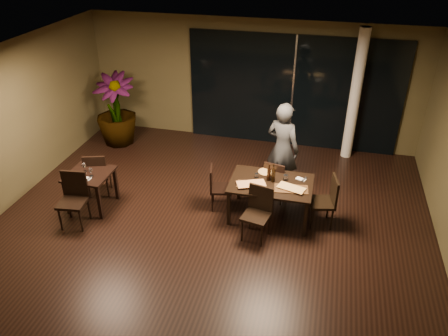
% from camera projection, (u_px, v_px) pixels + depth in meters
% --- Properties ---
extents(ground, '(8.00, 8.00, 0.00)m').
position_uv_depth(ground, '(207.00, 233.00, 7.86)').
color(ground, black).
rests_on(ground, ground).
extents(wall_back, '(8.00, 0.10, 3.00)m').
position_uv_depth(wall_back, '(252.00, 82.00, 10.51)').
color(wall_back, brown).
rests_on(wall_back, ground).
extents(ceiling, '(8.00, 8.00, 0.04)m').
position_uv_depth(ceiling, '(203.00, 70.00, 6.35)').
color(ceiling, silver).
rests_on(ceiling, wall_back).
extents(window_panel, '(5.00, 0.06, 2.70)m').
position_uv_depth(window_panel, '(293.00, 92.00, 10.30)').
color(window_panel, black).
rests_on(window_panel, ground).
extents(column, '(0.24, 0.24, 3.00)m').
position_uv_depth(column, '(355.00, 96.00, 9.68)').
color(column, white).
rests_on(column, ground).
extents(main_table, '(1.50, 1.00, 0.75)m').
position_uv_depth(main_table, '(271.00, 186.00, 7.99)').
color(main_table, black).
rests_on(main_table, ground).
extents(side_table, '(0.80, 0.80, 0.75)m').
position_uv_depth(side_table, '(90.00, 179.00, 8.30)').
color(side_table, black).
rests_on(side_table, ground).
extents(chair_main_far, '(0.49, 0.49, 0.90)m').
position_uv_depth(chair_main_far, '(275.00, 179.00, 8.52)').
color(chair_main_far, black).
rests_on(chair_main_far, ground).
extents(chair_main_near, '(0.53, 0.53, 0.97)m').
position_uv_depth(chair_main_near, '(258.00, 210.00, 7.57)').
color(chair_main_near, black).
rests_on(chair_main_near, ground).
extents(chair_main_left, '(0.49, 0.49, 0.88)m').
position_uv_depth(chair_main_left, '(217.00, 185.00, 8.35)').
color(chair_main_left, black).
rests_on(chair_main_left, ground).
extents(chair_main_right, '(0.54, 0.54, 0.98)m').
position_uv_depth(chair_main_right, '(327.00, 199.00, 7.85)').
color(chair_main_right, black).
rests_on(chair_main_right, ground).
extents(chair_side_far, '(0.56, 0.56, 0.95)m').
position_uv_depth(chair_side_far, '(97.00, 172.00, 8.69)').
color(chair_side_far, black).
rests_on(chair_side_far, ground).
extents(chair_side_near, '(0.53, 0.53, 1.02)m').
position_uv_depth(chair_side_near, '(74.00, 196.00, 7.90)').
color(chair_side_near, black).
rests_on(chair_side_near, ground).
extents(diner, '(0.77, 0.66, 1.93)m').
position_uv_depth(diner, '(283.00, 149.00, 8.64)').
color(diner, '#2E3033').
rests_on(diner, ground).
extents(potted_plant, '(1.10, 1.10, 1.76)m').
position_uv_depth(potted_plant, '(116.00, 110.00, 10.59)').
color(potted_plant, '#1A4416').
rests_on(potted_plant, ground).
extents(pizza_board_left, '(0.53, 0.28, 0.01)m').
position_uv_depth(pizza_board_left, '(251.00, 185.00, 7.87)').
color(pizza_board_left, '#432915').
rests_on(pizza_board_left, main_table).
extents(pizza_board_right, '(0.63, 0.37, 0.01)m').
position_uv_depth(pizza_board_right, '(291.00, 189.00, 7.75)').
color(pizza_board_right, '#422915').
rests_on(pizza_board_right, main_table).
extents(oblong_pizza_left, '(0.55, 0.41, 0.02)m').
position_uv_depth(oblong_pizza_left, '(251.00, 184.00, 7.86)').
color(oblong_pizza_left, maroon).
rests_on(oblong_pizza_left, pizza_board_left).
extents(oblong_pizza_right, '(0.51, 0.34, 0.02)m').
position_uv_depth(oblong_pizza_right, '(291.00, 188.00, 7.74)').
color(oblong_pizza_right, '#670B09').
rests_on(oblong_pizza_right, pizza_board_right).
extents(round_pizza, '(0.29, 0.29, 0.01)m').
position_uv_depth(round_pizza, '(266.00, 172.00, 8.26)').
color(round_pizza, red).
rests_on(round_pizza, main_table).
extents(bottle_a, '(0.07, 0.07, 0.32)m').
position_uv_depth(bottle_a, '(269.00, 173.00, 7.95)').
color(bottle_a, black).
rests_on(bottle_a, main_table).
extents(bottle_b, '(0.06, 0.06, 0.29)m').
position_uv_depth(bottle_b, '(273.00, 175.00, 7.91)').
color(bottle_b, black).
rests_on(bottle_b, main_table).
extents(bottle_c, '(0.07, 0.07, 0.34)m').
position_uv_depth(bottle_c, '(273.00, 172.00, 7.93)').
color(bottle_c, black).
rests_on(bottle_c, main_table).
extents(tumbler_left, '(0.07, 0.07, 0.08)m').
position_uv_depth(tumbler_left, '(257.00, 176.00, 8.08)').
color(tumbler_left, white).
rests_on(tumbler_left, main_table).
extents(tumbler_right, '(0.08, 0.08, 0.10)m').
position_uv_depth(tumbler_right, '(286.00, 177.00, 8.01)').
color(tumbler_right, white).
rests_on(tumbler_right, main_table).
extents(napkin_near, '(0.19, 0.11, 0.01)m').
position_uv_depth(napkin_near, '(299.00, 190.00, 7.72)').
color(napkin_near, white).
rests_on(napkin_near, main_table).
extents(napkin_far, '(0.20, 0.16, 0.01)m').
position_uv_depth(napkin_far, '(301.00, 179.00, 8.04)').
color(napkin_far, white).
rests_on(napkin_far, main_table).
extents(wine_glass_a, '(0.08, 0.08, 0.17)m').
position_uv_depth(wine_glass_a, '(84.00, 168.00, 8.25)').
color(wine_glass_a, white).
rests_on(wine_glass_a, side_table).
extents(wine_glass_b, '(0.07, 0.07, 0.16)m').
position_uv_depth(wine_glass_b, '(91.00, 172.00, 8.12)').
color(wine_glass_b, white).
rests_on(wine_glass_b, side_table).
extents(side_napkin, '(0.19, 0.13, 0.01)m').
position_uv_depth(side_napkin, '(86.00, 179.00, 8.06)').
color(side_napkin, silver).
rests_on(side_napkin, side_table).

